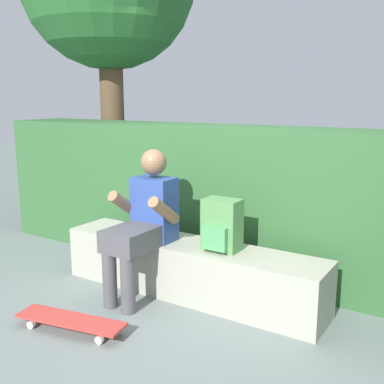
{
  "coord_description": "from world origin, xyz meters",
  "views": [
    {
      "loc": [
        1.93,
        -2.71,
        1.59
      ],
      "look_at": [
        -0.06,
        0.41,
        0.83
      ],
      "focal_mm": 42.99,
      "sensor_mm": 36.0,
      "label": 1
    }
  ],
  "objects_px": {
    "bench_main": "(189,269)",
    "skateboard_near_person": "(71,321)",
    "backpack_on_bench": "(221,226)",
    "person_skater": "(144,220)"
  },
  "relations": [
    {
      "from": "person_skater",
      "to": "backpack_on_bench",
      "type": "xyz_separation_m",
      "value": [
        0.59,
        0.2,
        -0.01
      ]
    },
    {
      "from": "bench_main",
      "to": "backpack_on_bench",
      "type": "bearing_deg",
      "value": -1.8
    },
    {
      "from": "person_skater",
      "to": "skateboard_near_person",
      "type": "xyz_separation_m",
      "value": [
        -0.07,
        -0.75,
        -0.56
      ]
    },
    {
      "from": "person_skater",
      "to": "backpack_on_bench",
      "type": "distance_m",
      "value": 0.63
    },
    {
      "from": "bench_main",
      "to": "skateboard_near_person",
      "type": "relative_size",
      "value": 2.75
    },
    {
      "from": "bench_main",
      "to": "skateboard_near_person",
      "type": "bearing_deg",
      "value": -110.75
    },
    {
      "from": "skateboard_near_person",
      "to": "bench_main",
      "type": "bearing_deg",
      "value": 69.25
    },
    {
      "from": "person_skater",
      "to": "backpack_on_bench",
      "type": "bearing_deg",
      "value": 18.8
    },
    {
      "from": "bench_main",
      "to": "backpack_on_bench",
      "type": "relative_size",
      "value": 5.67
    },
    {
      "from": "skateboard_near_person",
      "to": "backpack_on_bench",
      "type": "relative_size",
      "value": 2.06
    }
  ]
}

